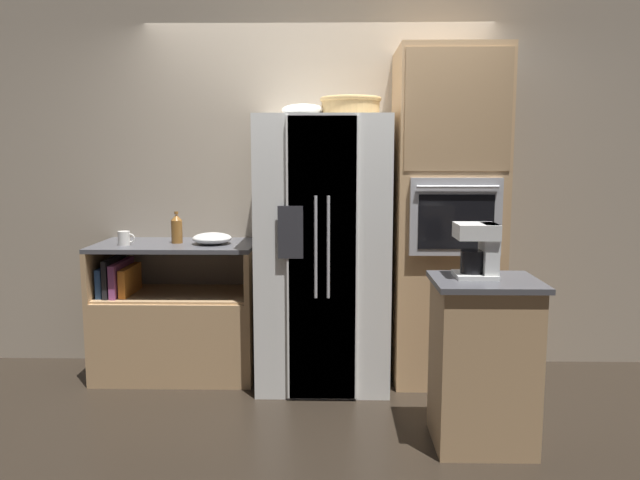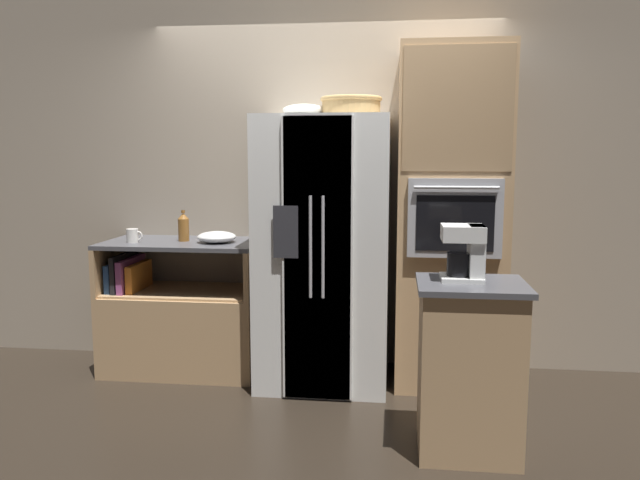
{
  "view_description": "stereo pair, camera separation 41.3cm",
  "coord_description": "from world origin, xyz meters",
  "px_view_note": "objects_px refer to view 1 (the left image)",
  "views": [
    {
      "loc": [
        0.1,
        -4.13,
        1.57
      ],
      "look_at": [
        0.02,
        -0.01,
        1.0
      ],
      "focal_mm": 35.0,
      "sensor_mm": 36.0,
      "label": 1
    },
    {
      "loc": [
        0.52,
        -4.1,
        1.57
      ],
      "look_at": [
        0.02,
        -0.01,
        1.0
      ],
      "focal_mm": 35.0,
      "sensor_mm": 36.0,
      "label": 2
    }
  ],
  "objects_px": {
    "mug": "(124,238)",
    "mixing_bowl": "(212,238)",
    "wicker_basket": "(351,106)",
    "bottle_tall": "(177,228)",
    "refrigerator": "(323,251)",
    "coffee_maker": "(480,248)",
    "fruit_bowl": "(303,110)",
    "wall_oven": "(446,218)"
  },
  "relations": [
    {
      "from": "mug",
      "to": "mixing_bowl",
      "type": "xyz_separation_m",
      "value": [
        0.59,
        0.07,
        -0.01
      ]
    },
    {
      "from": "wicker_basket",
      "to": "bottle_tall",
      "type": "xyz_separation_m",
      "value": [
        -1.21,
        0.15,
        -0.83
      ]
    },
    {
      "from": "refrigerator",
      "to": "coffee_maker",
      "type": "xyz_separation_m",
      "value": [
        0.85,
        -0.92,
        0.16
      ]
    },
    {
      "from": "refrigerator",
      "to": "bottle_tall",
      "type": "height_order",
      "value": "refrigerator"
    },
    {
      "from": "fruit_bowl",
      "to": "mixing_bowl",
      "type": "bearing_deg",
      "value": 170.86
    },
    {
      "from": "wall_oven",
      "to": "mug",
      "type": "xyz_separation_m",
      "value": [
        -2.21,
        -0.09,
        -0.14
      ]
    },
    {
      "from": "refrigerator",
      "to": "bottle_tall",
      "type": "distance_m",
      "value": 1.04
    },
    {
      "from": "wicker_basket",
      "to": "mixing_bowl",
      "type": "relative_size",
      "value": 1.47
    },
    {
      "from": "wall_oven",
      "to": "bottle_tall",
      "type": "relative_size",
      "value": 10.16
    },
    {
      "from": "wicker_basket",
      "to": "mug",
      "type": "relative_size",
      "value": 3.43
    },
    {
      "from": "coffee_maker",
      "to": "wall_oven",
      "type": "bearing_deg",
      "value": 90.26
    },
    {
      "from": "wicker_basket",
      "to": "fruit_bowl",
      "type": "height_order",
      "value": "wicker_basket"
    },
    {
      "from": "fruit_bowl",
      "to": "mixing_bowl",
      "type": "xyz_separation_m",
      "value": [
        -0.64,
        0.1,
        -0.87
      ]
    },
    {
      "from": "fruit_bowl",
      "to": "wall_oven",
      "type": "bearing_deg",
      "value": 6.95
    },
    {
      "from": "wall_oven",
      "to": "fruit_bowl",
      "type": "relative_size",
      "value": 7.93
    },
    {
      "from": "bottle_tall",
      "to": "mixing_bowl",
      "type": "xyz_separation_m",
      "value": [
        0.25,
        -0.04,
        -0.06
      ]
    },
    {
      "from": "refrigerator",
      "to": "mixing_bowl",
      "type": "bearing_deg",
      "value": 175.61
    },
    {
      "from": "refrigerator",
      "to": "mug",
      "type": "xyz_separation_m",
      "value": [
        -1.36,
        -0.01,
        0.09
      ]
    },
    {
      "from": "fruit_bowl",
      "to": "wicker_basket",
      "type": "bearing_deg",
      "value": -1.48
    },
    {
      "from": "wall_oven",
      "to": "coffee_maker",
      "type": "xyz_separation_m",
      "value": [
        0.0,
        -0.99,
        -0.06
      ]
    },
    {
      "from": "refrigerator",
      "to": "mixing_bowl",
      "type": "height_order",
      "value": "refrigerator"
    },
    {
      "from": "coffee_maker",
      "to": "mixing_bowl",
      "type": "bearing_deg",
      "value": 148.97
    },
    {
      "from": "fruit_bowl",
      "to": "mixing_bowl",
      "type": "relative_size",
      "value": 1.05
    },
    {
      "from": "wicker_basket",
      "to": "fruit_bowl",
      "type": "relative_size",
      "value": 1.41
    },
    {
      "from": "wall_oven",
      "to": "bottle_tall",
      "type": "height_order",
      "value": "wall_oven"
    },
    {
      "from": "refrigerator",
      "to": "wicker_basket",
      "type": "xyz_separation_m",
      "value": [
        0.18,
        -0.05,
        0.97
      ]
    },
    {
      "from": "mug",
      "to": "wicker_basket",
      "type": "bearing_deg",
      "value": -1.51
    },
    {
      "from": "bottle_tall",
      "to": "mug",
      "type": "xyz_separation_m",
      "value": [
        -0.33,
        -0.11,
        -0.05
      ]
    },
    {
      "from": "coffee_maker",
      "to": "fruit_bowl",
      "type": "bearing_deg",
      "value": 138.28
    },
    {
      "from": "wall_oven",
      "to": "mug",
      "type": "bearing_deg",
      "value": -177.77
    },
    {
      "from": "refrigerator",
      "to": "fruit_bowl",
      "type": "relative_size",
      "value": 6.36
    },
    {
      "from": "fruit_bowl",
      "to": "refrigerator",
      "type": "bearing_deg",
      "value": 18.89
    },
    {
      "from": "mug",
      "to": "mixing_bowl",
      "type": "bearing_deg",
      "value": 6.87
    },
    {
      "from": "wall_oven",
      "to": "fruit_bowl",
      "type": "height_order",
      "value": "wall_oven"
    },
    {
      "from": "refrigerator",
      "to": "coffee_maker",
      "type": "height_order",
      "value": "refrigerator"
    },
    {
      "from": "refrigerator",
      "to": "coffee_maker",
      "type": "distance_m",
      "value": 1.26
    },
    {
      "from": "wicker_basket",
      "to": "coffee_maker",
      "type": "distance_m",
      "value": 1.36
    },
    {
      "from": "bottle_tall",
      "to": "mixing_bowl",
      "type": "distance_m",
      "value": 0.27
    },
    {
      "from": "fruit_bowl",
      "to": "coffee_maker",
      "type": "relative_size",
      "value": 0.98
    },
    {
      "from": "fruit_bowl",
      "to": "mug",
      "type": "distance_m",
      "value": 1.5
    },
    {
      "from": "mug",
      "to": "bottle_tall",
      "type": "bearing_deg",
      "value": 18.55
    },
    {
      "from": "wall_oven",
      "to": "fruit_bowl",
      "type": "distance_m",
      "value": 1.22
    }
  ]
}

